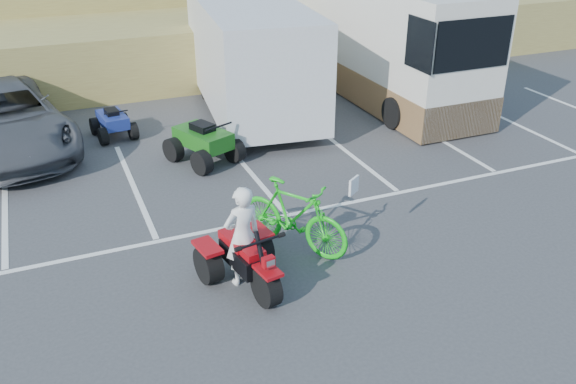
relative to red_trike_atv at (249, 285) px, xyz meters
name	(u,v)px	position (x,y,z in m)	size (l,w,h in m)	color
ground	(340,277)	(1.56, -0.38, 0.00)	(100.00, 100.00, 0.00)	#3C3C3F
parking_stripes	(294,177)	(2.42, 3.69, 0.00)	(28.00, 5.16, 0.01)	white
grass_embankment	(153,25)	(1.56, 15.10, 1.42)	(40.00, 8.50, 3.10)	olive
red_trike_atv	(249,285)	(0.00, 0.00, 0.00)	(1.32, 1.75, 1.14)	#9E090F
rider	(243,236)	(-0.03, 0.15, 0.90)	(0.66, 0.43, 1.81)	white
green_dirt_bike	(293,216)	(1.18, 0.82, 0.69)	(0.64, 2.28, 1.37)	#14BF19
grey_pickup	(3,119)	(-3.73, 8.03, 0.82)	(2.72, 5.90, 1.64)	#46484E
cargo_trailer	(252,55)	(3.06, 8.31, 1.72)	(3.57, 7.12, 3.19)	silver
rv_motorhome	(372,43)	(7.43, 9.02, 1.54)	(2.53, 9.91, 3.55)	silver
quad_atv_blue	(115,136)	(-1.08, 7.91, 0.00)	(0.99, 1.33, 0.87)	navy
quad_atv_green	(205,161)	(0.73, 5.38, 0.00)	(1.26, 1.69, 1.10)	#195E15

